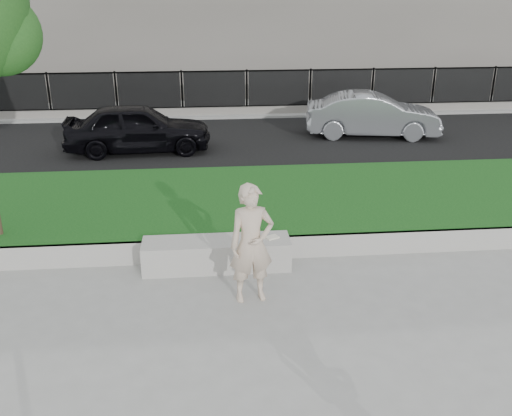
{
  "coord_description": "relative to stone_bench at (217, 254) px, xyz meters",
  "views": [
    {
      "loc": [
        0.07,
        -7.55,
        4.35
      ],
      "look_at": [
        0.9,
        1.2,
        0.86
      ],
      "focal_mm": 40.0,
      "sensor_mm": 36.0,
      "label": 1
    }
  ],
  "objects": [
    {
      "name": "man",
      "position": [
        0.48,
        -1.03,
        0.64
      ],
      "size": [
        0.7,
        0.52,
        1.78
      ],
      "primitive_type": "imported",
      "rotation": [
        0.0,
        0.0,
        0.15
      ],
      "color": "beige",
      "rests_on": "ground"
    },
    {
      "name": "far_pavement",
      "position": [
        -0.22,
        12.2,
        -0.18
      ],
      "size": [
        34.0,
        3.0,
        0.12
      ],
      "primitive_type": "cube",
      "color": "gray",
      "rests_on": "ground"
    },
    {
      "name": "car_dark",
      "position": [
        -1.9,
        6.97,
        0.46
      ],
      "size": [
        3.95,
        1.74,
        1.32
      ],
      "primitive_type": "imported",
      "rotation": [
        0.0,
        0.0,
        1.62
      ],
      "color": "black",
      "rests_on": "street"
    },
    {
      "name": "grass_bank",
      "position": [
        -0.22,
        2.2,
        -0.04
      ],
      "size": [
        34.0,
        4.0,
        0.4
      ],
      "primitive_type": "cube",
      "color": "#0E3811",
      "rests_on": "ground"
    },
    {
      "name": "stone_bench",
      "position": [
        0.0,
        0.0,
        0.0
      ],
      "size": [
        2.38,
        0.6,
        0.49
      ],
      "primitive_type": "cube",
      "color": "#ADAAA2",
      "rests_on": "ground"
    },
    {
      "name": "car_silver",
      "position": [
        4.88,
        8.02,
        0.44
      ],
      "size": [
        4.07,
        1.97,
        1.29
      ],
      "primitive_type": "imported",
      "rotation": [
        0.0,
        0.0,
        1.41
      ],
      "color": "gray",
      "rests_on": "street"
    },
    {
      "name": "grass_kerb",
      "position": [
        -0.22,
        0.24,
        -0.04
      ],
      "size": [
        34.0,
        0.08,
        0.4
      ],
      "primitive_type": "cube",
      "color": "#ADAAA2",
      "rests_on": "ground"
    },
    {
      "name": "ground",
      "position": [
        -0.22,
        -0.8,
        -0.24
      ],
      "size": [
        90.0,
        90.0,
        0.0
      ],
      "primitive_type": "plane",
      "color": "gray",
      "rests_on": "ground"
    },
    {
      "name": "book",
      "position": [
        0.91,
        0.01,
        0.26
      ],
      "size": [
        0.25,
        0.22,
        0.02
      ],
      "primitive_type": "cube",
      "rotation": [
        0.0,
        0.0,
        0.47
      ],
      "color": "white",
      "rests_on": "stone_bench"
    },
    {
      "name": "street",
      "position": [
        -0.22,
        7.7,
        -0.22
      ],
      "size": [
        34.0,
        7.0,
        0.04
      ],
      "primitive_type": "cube",
      "color": "black",
      "rests_on": "ground"
    },
    {
      "name": "iron_fence",
      "position": [
        -0.22,
        11.2,
        0.3
      ],
      "size": [
        32.0,
        0.3,
        1.5
      ],
      "color": "slate",
      "rests_on": "far_pavement"
    }
  ]
}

